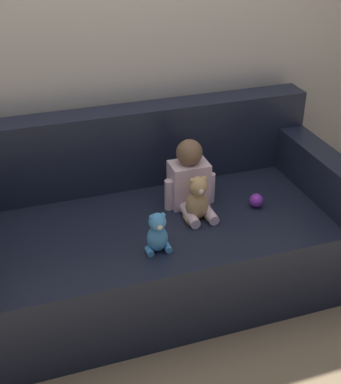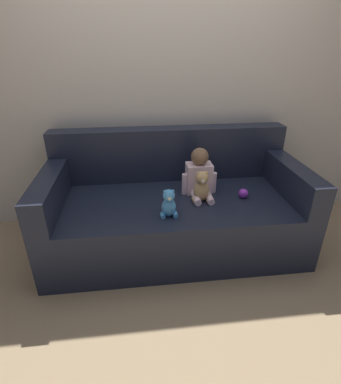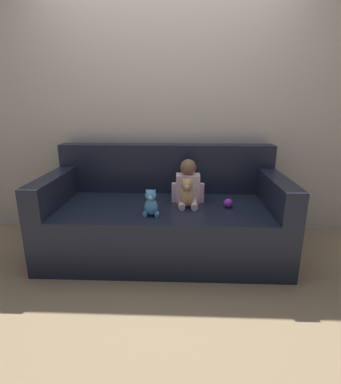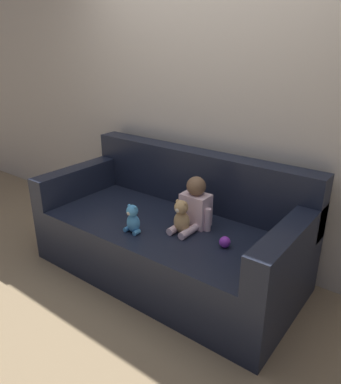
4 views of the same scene
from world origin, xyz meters
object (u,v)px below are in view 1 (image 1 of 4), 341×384
at_px(couch, 154,233).
at_px(person_baby, 190,180).
at_px(toy_ball, 256,200).
at_px(plush_toy_side, 157,234).
at_px(teddy_bear_brown, 197,200).

height_order(couch, person_baby, couch).
distance_m(couch, person_baby, 0.37).
distance_m(person_baby, toy_ball, 0.39).
relative_size(couch, plush_toy_side, 9.66).
bearing_deg(couch, teddy_bear_brown, -35.40).
relative_size(person_baby, teddy_bear_brown, 1.52).
height_order(teddy_bear_brown, toy_ball, teddy_bear_brown).
bearing_deg(toy_ball, person_baby, 158.15).
xyz_separation_m(couch, toy_ball, (0.56, -0.13, 0.18)).
bearing_deg(teddy_bear_brown, person_baby, 85.38).
relative_size(person_baby, plush_toy_side, 1.79).
xyz_separation_m(couch, plush_toy_side, (-0.08, -0.35, 0.24)).
relative_size(couch, teddy_bear_brown, 8.18).
height_order(couch, plush_toy_side, couch).
bearing_deg(teddy_bear_brown, toy_ball, 1.72).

